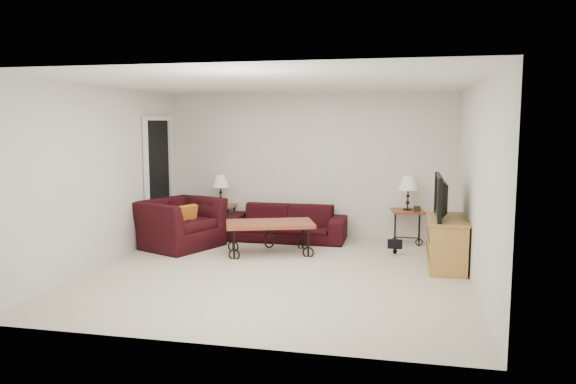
# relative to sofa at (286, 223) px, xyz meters

# --- Properties ---
(ground) EXTENTS (5.00, 5.00, 0.00)m
(ground) POSITION_rel_sofa_xyz_m (0.32, -2.02, -0.30)
(ground) COLOR beige
(ground) RESTS_ON ground
(wall_back) EXTENTS (5.00, 0.02, 2.50)m
(wall_back) POSITION_rel_sofa_xyz_m (0.32, 0.48, 0.95)
(wall_back) COLOR silver
(wall_back) RESTS_ON ground
(wall_front) EXTENTS (5.00, 0.02, 2.50)m
(wall_front) POSITION_rel_sofa_xyz_m (0.32, -4.52, 0.95)
(wall_front) COLOR silver
(wall_front) RESTS_ON ground
(wall_left) EXTENTS (0.02, 5.00, 2.50)m
(wall_left) POSITION_rel_sofa_xyz_m (-2.18, -2.02, 0.95)
(wall_left) COLOR silver
(wall_left) RESTS_ON ground
(wall_right) EXTENTS (0.02, 5.00, 2.50)m
(wall_right) POSITION_rel_sofa_xyz_m (2.82, -2.02, 0.95)
(wall_right) COLOR silver
(wall_right) RESTS_ON ground
(ceiling) EXTENTS (5.00, 5.00, 0.00)m
(ceiling) POSITION_rel_sofa_xyz_m (0.32, -2.02, 2.20)
(ceiling) COLOR white
(ceiling) RESTS_ON wall_back
(doorway) EXTENTS (0.08, 0.94, 2.04)m
(doorway) POSITION_rel_sofa_xyz_m (-2.15, -0.37, 0.72)
(doorway) COLOR black
(doorway) RESTS_ON ground
(sofa) EXTENTS (2.03, 0.79, 0.59)m
(sofa) POSITION_rel_sofa_xyz_m (0.00, 0.00, 0.00)
(sofa) COLOR black
(sofa) RESTS_ON ground
(side_table_left) EXTENTS (0.55, 0.55, 0.54)m
(side_table_left) POSITION_rel_sofa_xyz_m (-1.22, 0.18, -0.03)
(side_table_left) COLOR brown
(side_table_left) RESTS_ON ground
(side_table_right) EXTENTS (0.59, 0.59, 0.56)m
(side_table_right) POSITION_rel_sofa_xyz_m (2.03, 0.18, -0.01)
(side_table_right) COLOR brown
(side_table_right) RESTS_ON ground
(lamp_left) EXTENTS (0.34, 0.34, 0.54)m
(lamp_left) POSITION_rel_sofa_xyz_m (-1.22, 0.18, 0.51)
(lamp_left) COLOR black
(lamp_left) RESTS_ON side_table_left
(lamp_right) EXTENTS (0.36, 0.36, 0.56)m
(lamp_right) POSITION_rel_sofa_xyz_m (2.03, 0.18, 0.55)
(lamp_right) COLOR black
(lamp_right) RESTS_ON side_table_right
(photo_frame_left) EXTENTS (0.11, 0.04, 0.09)m
(photo_frame_left) POSITION_rel_sofa_xyz_m (-1.37, 0.03, 0.29)
(photo_frame_left) COLOR black
(photo_frame_left) RESTS_ON side_table_left
(photo_frame_right) EXTENTS (0.11, 0.02, 0.09)m
(photo_frame_right) POSITION_rel_sofa_xyz_m (2.18, 0.03, 0.31)
(photo_frame_right) COLOR black
(photo_frame_right) RESTS_ON side_table_right
(coffee_table) EXTENTS (1.48, 1.11, 0.49)m
(coffee_table) POSITION_rel_sofa_xyz_m (-0.03, -1.02, -0.05)
(coffee_table) COLOR brown
(coffee_table) RESTS_ON ground
(armchair) EXTENTS (1.43, 1.50, 0.77)m
(armchair) POSITION_rel_sofa_xyz_m (-1.55, -0.89, 0.09)
(armchair) COLOR black
(armchair) RESTS_ON ground
(throw_pillow) EXTENTS (0.22, 0.36, 0.35)m
(throw_pillow) POSITION_rel_sofa_xyz_m (-1.40, -0.94, 0.22)
(throw_pillow) COLOR orange
(throw_pillow) RESTS_ON armchair
(tv_stand) EXTENTS (0.48, 1.15, 0.69)m
(tv_stand) POSITION_rel_sofa_xyz_m (2.55, -1.28, 0.05)
(tv_stand) COLOR gold
(tv_stand) RESTS_ON ground
(television) EXTENTS (0.14, 1.03, 0.60)m
(television) POSITION_rel_sofa_xyz_m (2.53, -1.28, 0.69)
(television) COLOR black
(television) RESTS_ON tv_stand
(backpack) EXTENTS (0.36, 0.29, 0.44)m
(backpack) POSITION_rel_sofa_xyz_m (1.85, -0.64, -0.08)
(backpack) COLOR black
(backpack) RESTS_ON ground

